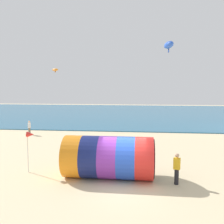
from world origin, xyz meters
name	(u,v)px	position (x,y,z in m)	size (l,w,h in m)	color
ground_plane	(123,187)	(0.00, 0.00, 0.00)	(120.00, 120.00, 0.00)	beige
sea	(134,113)	(0.00, 36.28, 0.05)	(120.00, 40.00, 0.10)	#236084
giant_inflatable_tube	(109,157)	(-0.94, 1.35, 1.25)	(5.34, 2.57, 2.51)	orange
kite_handler	(177,168)	(2.94, 0.75, 0.91)	(0.41, 0.33, 1.77)	black
kite_blue_parafoil	(169,45)	(2.56, 2.71, 7.95)	(0.77, 1.39, 0.71)	blue
kite_orange_parafoil	(55,70)	(-6.43, 8.16, 6.87)	(0.71, 0.51, 0.34)	orange
bystander_mid_beach	(29,128)	(-11.41, 13.54, 0.80)	(0.26, 0.38, 1.58)	#726651
beach_flag	(30,136)	(-5.97, 1.77, 2.33)	(0.47, 0.36, 2.63)	silver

